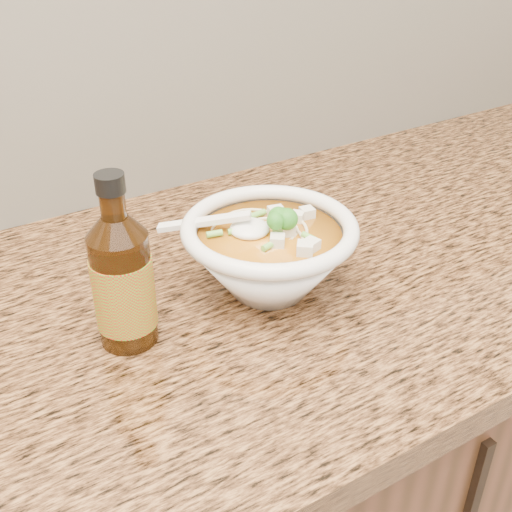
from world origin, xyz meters
TOP-DOWN VIEW (x-y plane):
  - soup_bowl at (0.39, 1.63)m, footprint 0.23×0.22m
  - hot_sauce_bottle at (0.19, 1.63)m, footprint 0.08×0.08m

SIDE VIEW (x-z plane):
  - soup_bowl at x=0.39m, z-range 0.89..1.01m
  - hot_sauce_bottle at x=0.19m, z-range 0.87..1.09m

